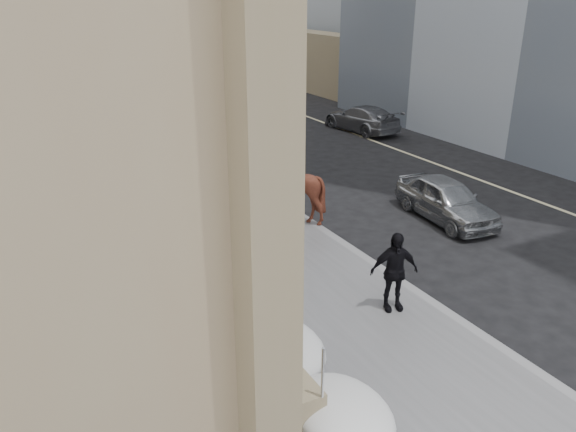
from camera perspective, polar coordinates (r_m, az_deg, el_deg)
The scene contains 14 objects.
ground at distance 11.77m, azimuth 5.80°, elevation -12.99°, with size 140.00×140.00×0.00m, color black.
sidewalk at distance 19.89m, azimuth -10.43°, elevation 2.04°, with size 5.00×80.00×0.12m, color #555457.
curb at distance 20.77m, azimuth -3.57°, elevation 3.25°, with size 0.24×80.00×0.12m, color slate.
lane_line at distance 24.97m, azimuth 13.12°, elevation 5.82°, with size 0.15×70.00×0.01m, color #BFB78C.
far_podium at distance 28.04m, azimuth 21.37°, elevation 10.84°, with size 2.00×80.00×4.00m, color #827454.
streetlight_mid at distance 23.51m, azimuth -7.88°, elevation 16.58°, with size 1.71×0.24×8.00m.
streetlight_far at distance 42.76m, azimuth -18.06°, elevation 18.13°, with size 1.71×0.24×8.00m.
traffic_signal at distance 30.97m, azimuth -14.57°, elevation 16.30°, with size 4.10×0.22×6.00m.
snow_bank at distance 17.67m, azimuth -12.91°, elevation 0.69°, with size 1.70×18.10×0.76m.
mounted_horse_left at distance 14.10m, azimuth -10.86°, elevation -1.70°, with size 1.68×2.48×2.63m.
mounted_horse_right at distance 16.74m, azimuth -0.28°, elevation 2.93°, with size 2.09×2.24×2.69m.
pedestrian at distance 12.48m, azimuth 10.71°, elevation -5.55°, with size 1.07×0.45×1.83m, color black.
car_silver at distance 18.16m, azimuth 15.76°, elevation 1.63°, with size 1.56×3.88×1.32m, color #93969A.
car_grey at distance 29.14m, azimuth 7.48°, elevation 9.80°, with size 1.83×4.51×1.31m, color slate.
Camera 1 is at (-5.58, -7.88, 6.73)m, focal length 35.00 mm.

